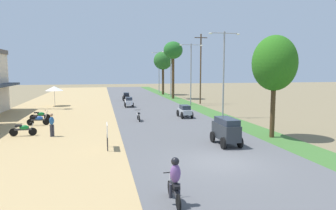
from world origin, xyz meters
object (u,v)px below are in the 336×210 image
Objects in this scene: street_signboard at (107,131)px; motorbike_foreground_rider at (174,182)px; parked_motorbike_nearest at (23,129)px; car_sedan_silver at (185,111)px; motorbike_ahead_second at (138,115)px; car_hatchback_white at (129,102)px; vendor_umbrella at (54,88)px; parked_motorbike_third at (40,115)px; median_tree_nearest at (275,64)px; median_tree_third at (163,61)px; parked_motorbike_second at (39,119)px; pedestrian_on_shoulder at (52,124)px; car_hatchback_black at (126,96)px; streetlamp_near at (224,69)px; utility_pole_near at (201,68)px; streetlamp_farthest at (159,69)px; car_van_charcoal at (226,130)px; streetlamp_mid at (191,70)px; median_tree_second at (173,51)px.

motorbike_foreground_rider is at bearing -75.33° from street_signboard.
car_sedan_silver is at bearing 23.21° from parked_motorbike_nearest.
car_hatchback_white is at bearing 89.72° from motorbike_ahead_second.
parked_motorbike_third is at bearing -88.09° from vendor_umbrella.
median_tree_nearest is 0.86× the size of median_tree_third.
parked_motorbike_second is 1.11× the size of pedestrian_on_shoulder.
car_hatchback_black is at bearing 88.12° from motorbike_foreground_rider.
streetlamp_near reaches higher than car_sedan_silver.
vendor_umbrella is 1.56× the size of pedestrian_on_shoulder.
vendor_umbrella reaches higher than street_signboard.
motorbike_foreground_rider is (5.78, -12.26, -0.11)m from pedestrian_on_shoulder.
parked_motorbike_third is (-0.15, 6.81, 0.00)m from parked_motorbike_nearest.
car_sedan_silver is 4.73m from motorbike_ahead_second.
utility_pole_near is (13.03, 22.39, 3.84)m from street_signboard.
vendor_umbrella is at bearing 160.74° from car_hatchback_white.
streetlamp_near is at bearing -90.00° from streetlamp_farthest.
street_signboard is (5.66, -4.87, 0.55)m from parked_motorbike_nearest.
pedestrian_on_shoulder is at bearing -69.65° from parked_motorbike_second.
pedestrian_on_shoulder is (1.98, -0.62, 0.41)m from parked_motorbike_nearest.
streetlamp_farthest is at bearing 49.94° from vendor_umbrella.
median_tree_nearest is at bearing 20.48° from car_van_charcoal.
car_sedan_silver is at bearing 54.35° from street_signboard.
parked_motorbike_third is at bearing 116.43° from street_signboard.
parked_motorbike_second is at bearing -119.09° from median_tree_third.
motorbike_foreground_rider is at bearing -64.76° from pedestrian_on_shoulder.
car_van_charcoal is (7.09, -0.65, -0.08)m from street_signboard.
street_signboard is at bearing -120.20° from utility_pole_near.
median_tree_third is 14.31m from car_hatchback_black.
street_signboard is 0.16× the size of utility_pole_near.
car_van_charcoal is at bearing -104.47° from utility_pole_near.
streetlamp_mid is 2.18m from utility_pole_near.
car_van_charcoal is at bearing -78.83° from car_hatchback_white.
streetlamp_mid reaches higher than car_sedan_silver.
car_hatchback_black is (9.09, 16.41, 0.19)m from parked_motorbike_third.
streetlamp_mid reaches higher than parked_motorbike_nearest.
motorbike_foreground_rider is (7.90, -19.69, 0.30)m from parked_motorbike_third.
motorbike_foreground_rider is (7.56, -17.07, 0.30)m from parked_motorbike_second.
parked_motorbike_nearest is at bearing -88.76° from parked_motorbike_third.
car_van_charcoal is (10.77, -4.90, 0.06)m from pedestrian_on_shoulder.
utility_pole_near reaches higher than parked_motorbike_nearest.
median_tree_second is 3.79× the size of car_van_charcoal.
parked_motorbike_second is at bearing -173.56° from car_sedan_silver.
car_sedan_silver is at bearing -96.32° from streetlamp_farthest.
streetlamp_farthest is 35.79m from motorbike_ahead_second.
pedestrian_on_shoulder reaches higher than car_hatchback_black.
car_sedan_silver is 19.33m from motorbike_foreground_rider.
street_signboard is 0.62× the size of car_van_charcoal.
streetlamp_near is at bearing 63.03° from motorbike_foreground_rider.
median_tree_nearest is at bearing -90.56° from streetlamp_mid.
median_tree_nearest is 3.44× the size of car_hatchback_white.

